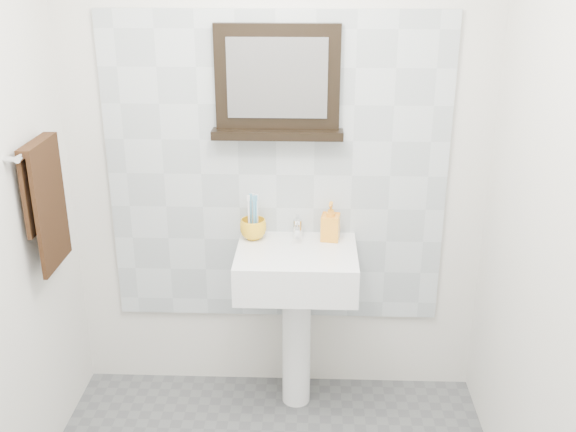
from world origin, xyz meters
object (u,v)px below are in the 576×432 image
object	(u,v)px
framed_mirror	(277,85)
hand_towel	(45,195)
pedestal_sink	(296,285)
toothbrush_cup	(253,229)
soap_dispenser	(331,221)

from	to	relation	value
framed_mirror	hand_towel	size ratio (longest dim) A/B	1.08
pedestal_sink	toothbrush_cup	size ratio (longest dim) A/B	7.69
pedestal_sink	soap_dispenser	size ratio (longest dim) A/B	5.16
pedestal_sink	soap_dispenser	world-z (taller)	soap_dispenser
hand_towel	toothbrush_cup	bearing A→B (deg)	21.48
soap_dispenser	framed_mirror	xyz separation A→B (m)	(-0.25, 0.07, 0.62)
toothbrush_cup	framed_mirror	world-z (taller)	framed_mirror
framed_mirror	hand_towel	xyz separation A→B (m)	(-0.95, -0.40, -0.39)
framed_mirror	soap_dispenser	bearing A→B (deg)	-15.40
pedestal_sink	toothbrush_cup	distance (m)	0.33
toothbrush_cup	soap_dispenser	bearing A→B (deg)	0.36
toothbrush_cup	framed_mirror	distance (m)	0.68
pedestal_sink	hand_towel	size ratio (longest dim) A/B	1.75
pedestal_sink	framed_mirror	distance (m)	0.92
pedestal_sink	toothbrush_cup	world-z (taller)	pedestal_sink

